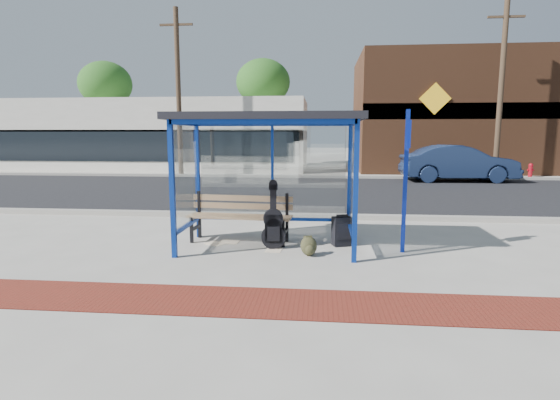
# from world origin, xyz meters

# --- Properties ---
(ground) EXTENTS (120.00, 120.00, 0.00)m
(ground) POSITION_xyz_m (0.00, 0.00, 0.00)
(ground) COLOR #B2ADA0
(ground) RESTS_ON ground
(brick_paver_strip) EXTENTS (60.00, 1.00, 0.01)m
(brick_paver_strip) POSITION_xyz_m (0.00, -2.60, 0.01)
(brick_paver_strip) COLOR maroon
(brick_paver_strip) RESTS_ON ground
(curb_near) EXTENTS (60.00, 0.25, 0.12)m
(curb_near) POSITION_xyz_m (0.00, 2.90, 0.06)
(curb_near) COLOR gray
(curb_near) RESTS_ON ground
(street_asphalt) EXTENTS (60.00, 10.00, 0.00)m
(street_asphalt) POSITION_xyz_m (0.00, 8.00, 0.00)
(street_asphalt) COLOR black
(street_asphalt) RESTS_ON ground
(curb_far) EXTENTS (60.00, 0.25, 0.12)m
(curb_far) POSITION_xyz_m (0.00, 13.10, 0.06)
(curb_far) COLOR gray
(curb_far) RESTS_ON ground
(far_sidewalk) EXTENTS (60.00, 4.00, 0.01)m
(far_sidewalk) POSITION_xyz_m (0.00, 15.00, 0.00)
(far_sidewalk) COLOR #B2ADA0
(far_sidewalk) RESTS_ON ground
(bus_shelter) EXTENTS (3.30, 1.80, 2.42)m
(bus_shelter) POSITION_xyz_m (0.00, 0.07, 2.07)
(bus_shelter) COLOR navy
(bus_shelter) RESTS_ON ground
(storefront_white) EXTENTS (18.00, 6.04, 4.00)m
(storefront_white) POSITION_xyz_m (-9.00, 17.99, 2.00)
(storefront_white) COLOR silver
(storefront_white) RESTS_ON ground
(storefront_brown) EXTENTS (10.00, 7.08, 6.40)m
(storefront_brown) POSITION_xyz_m (8.00, 18.49, 3.20)
(storefront_brown) COLOR #59331E
(storefront_brown) RESTS_ON ground
(tree_left) EXTENTS (3.60, 3.60, 7.03)m
(tree_left) POSITION_xyz_m (-14.00, 22.00, 5.45)
(tree_left) COLOR #4C3826
(tree_left) RESTS_ON ground
(tree_mid) EXTENTS (3.60, 3.60, 7.03)m
(tree_mid) POSITION_xyz_m (-3.00, 22.00, 5.45)
(tree_mid) COLOR #4C3826
(tree_mid) RESTS_ON ground
(tree_right) EXTENTS (3.60, 3.60, 7.03)m
(tree_right) POSITION_xyz_m (12.50, 22.00, 5.45)
(tree_right) COLOR #4C3826
(tree_right) RESTS_ON ground
(utility_pole_west) EXTENTS (1.60, 0.24, 8.00)m
(utility_pole_west) POSITION_xyz_m (-6.00, 13.40, 4.11)
(utility_pole_west) COLOR #4C3826
(utility_pole_west) RESTS_ON ground
(utility_pole_east) EXTENTS (1.60, 0.24, 8.00)m
(utility_pole_east) POSITION_xyz_m (9.00, 13.40, 4.11)
(utility_pole_east) COLOR #4C3826
(utility_pole_east) RESTS_ON ground
(bench) EXTENTS (2.04, 0.65, 0.95)m
(bench) POSITION_xyz_m (-0.59, 0.47, 0.54)
(bench) COLOR black
(bench) RESTS_ON ground
(guitar_bag) EXTENTS (0.45, 0.19, 1.18)m
(guitar_bag) POSITION_xyz_m (0.10, -0.02, 0.43)
(guitar_bag) COLOR black
(guitar_bag) RESTS_ON ground
(suitcase) EXTENTS (0.39, 0.31, 0.59)m
(suitcase) POSITION_xyz_m (1.35, 0.30, 0.27)
(suitcase) COLOR black
(suitcase) RESTS_ON ground
(backpack) EXTENTS (0.33, 0.31, 0.34)m
(backpack) POSITION_xyz_m (0.76, -0.43, 0.16)
(backpack) COLOR #33321C
(backpack) RESTS_ON ground
(sign_post) EXTENTS (0.12, 0.31, 2.48)m
(sign_post) POSITION_xyz_m (2.41, -0.04, 1.39)
(sign_post) COLOR navy
(sign_post) RESTS_ON ground
(newspaper_a) EXTENTS (0.46, 0.44, 0.01)m
(newspaper_a) POSITION_xyz_m (-1.04, 0.23, 0.00)
(newspaper_a) COLOR white
(newspaper_a) RESTS_ON ground
(newspaper_b) EXTENTS (0.30, 0.37, 0.01)m
(newspaper_b) POSITION_xyz_m (0.12, -0.13, 0.00)
(newspaper_b) COLOR white
(newspaper_b) RESTS_ON ground
(newspaper_c) EXTENTS (0.41, 0.33, 0.01)m
(newspaper_c) POSITION_xyz_m (-0.81, 0.36, 0.00)
(newspaper_c) COLOR white
(newspaper_c) RESTS_ON ground
(parked_car) EXTENTS (4.92, 1.89, 1.60)m
(parked_car) POSITION_xyz_m (6.93, 12.09, 0.80)
(parked_car) COLOR #1C2B4E
(parked_car) RESTS_ON ground
(fire_hydrant) EXTENTS (0.31, 0.21, 0.69)m
(fire_hydrant) POSITION_xyz_m (10.89, 14.11, 0.38)
(fire_hydrant) COLOR #A20B17
(fire_hydrant) RESTS_ON ground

